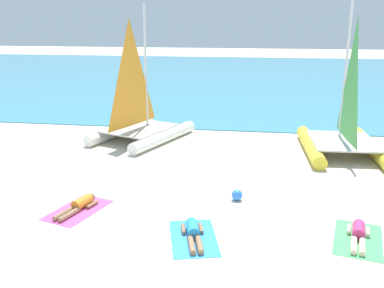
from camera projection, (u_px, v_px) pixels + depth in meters
The scene contains 11 objects.
ground_plane at pixel (208, 141), 18.94m from camera, with size 120.00×120.00×0.00m, color beige.
ocean_water at pixel (236, 76), 39.59m from camera, with size 120.00×40.00×0.05m, color teal.
sailboat_white at pixel (140, 121), 18.85m from camera, with size 4.24×5.14×5.77m.
sailboat_yellow at pixel (343, 132), 16.84m from camera, with size 3.08×4.64×5.89m.
towel_left at pixel (78, 210), 12.08m from camera, with size 1.10×1.90×0.01m, color #D84C99.
sunbather_left at pixel (79, 205), 12.11m from camera, with size 0.82×1.54×0.30m.
towel_middle at pixel (193, 238), 10.55m from camera, with size 1.10×1.90×0.01m, color #338CD8.
sunbather_middle at pixel (193, 232), 10.58m from camera, with size 0.77×1.55×0.30m.
towel_right at pixel (358, 239), 10.48m from camera, with size 1.10×1.90×0.01m, color #4CB266.
sunbather_right at pixel (359, 233), 10.51m from camera, with size 0.72×1.56×0.30m.
beach_ball at pixel (237, 195), 12.71m from camera, with size 0.33×0.33×0.33m, color #337FE5.
Camera 1 is at (2.05, -8.12, 5.16)m, focal length 40.54 mm.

